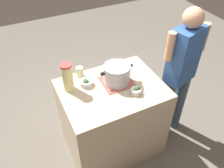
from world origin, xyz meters
The scene contains 9 objects.
ground_plane centered at (0.00, 0.00, 0.00)m, with size 8.00×8.00×0.00m, color #696258.
counter_slab centered at (0.00, 0.00, 0.47)m, with size 1.03×0.78×0.94m, color #C2AD8C.
dish_cloth centered at (0.08, 0.06, 0.94)m, with size 0.30×0.30×0.01m, color #B2524D.
cooking_pot centered at (0.08, 0.06, 1.05)m, with size 0.35×0.28×0.20m.
lemonade_pitcher centered at (-0.39, 0.18, 1.09)m, with size 0.11×0.11×0.30m.
mason_jar centered at (-0.22, 0.31, 1.00)m, with size 0.08×0.08×0.12m.
broccoli_bowl_front centered at (0.17, -0.17, 0.97)m, with size 0.10×0.10×0.08m.
broccoli_bowl_center centered at (-0.22, 0.16, 0.97)m, with size 0.13×0.13×0.08m.
person_cook centered at (0.79, -0.09, 0.92)m, with size 0.50×0.28×1.66m.
Camera 1 is at (-0.76, -1.56, 2.48)m, focal length 37.16 mm.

